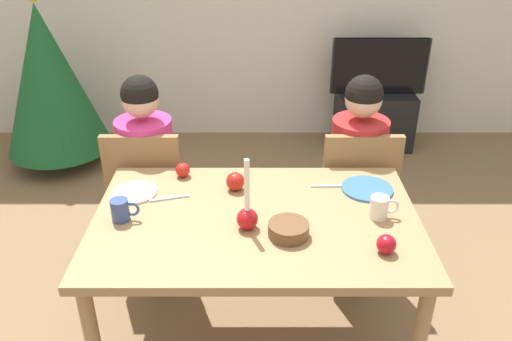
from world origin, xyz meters
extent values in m
cube|color=#99754C|center=(0.00, 0.00, 0.73)|extent=(1.40, 0.90, 0.04)
cylinder|color=#99754C|center=(-0.64, 0.39, 0.35)|extent=(0.06, 0.06, 0.71)
cylinder|color=#99754C|center=(0.64, 0.39, 0.35)|extent=(0.06, 0.06, 0.71)
cube|color=olive|center=(-0.59, 0.69, 0.43)|extent=(0.40, 0.40, 0.04)
cube|color=olive|center=(-0.59, 0.51, 0.68)|extent=(0.40, 0.04, 0.45)
cylinder|color=olive|center=(-0.42, 0.86, 0.21)|extent=(0.04, 0.04, 0.41)
cylinder|color=olive|center=(-0.76, 0.86, 0.21)|extent=(0.04, 0.04, 0.41)
cylinder|color=olive|center=(-0.42, 0.52, 0.21)|extent=(0.04, 0.04, 0.41)
cylinder|color=olive|center=(-0.76, 0.52, 0.21)|extent=(0.04, 0.04, 0.41)
cube|color=olive|center=(0.55, 0.69, 0.43)|extent=(0.40, 0.40, 0.04)
cube|color=olive|center=(0.55, 0.51, 0.68)|extent=(0.40, 0.04, 0.45)
cylinder|color=olive|center=(0.72, 0.86, 0.21)|extent=(0.04, 0.04, 0.41)
cylinder|color=olive|center=(0.38, 0.86, 0.21)|extent=(0.04, 0.04, 0.41)
cylinder|color=olive|center=(0.72, 0.52, 0.21)|extent=(0.04, 0.04, 0.41)
cylinder|color=olive|center=(0.38, 0.52, 0.21)|extent=(0.04, 0.04, 0.41)
cube|color=#33384C|center=(-0.59, 0.64, 0.23)|extent=(0.28, 0.28, 0.45)
cylinder|color=#D1337A|center=(-0.59, 0.64, 0.69)|extent=(0.30, 0.30, 0.48)
sphere|color=tan|center=(-0.59, 0.64, 1.04)|extent=(0.19, 0.19, 0.19)
sphere|color=black|center=(-0.59, 0.64, 1.07)|extent=(0.19, 0.19, 0.19)
cube|color=#33384C|center=(0.55, 0.64, 0.23)|extent=(0.28, 0.28, 0.45)
cylinder|color=#AD2323|center=(0.55, 0.64, 0.69)|extent=(0.30, 0.30, 0.48)
sphere|color=tan|center=(0.55, 0.64, 1.04)|extent=(0.19, 0.19, 0.19)
sphere|color=black|center=(0.55, 0.64, 1.07)|extent=(0.19, 0.19, 0.19)
cube|color=black|center=(1.02, 2.30, 0.24)|extent=(0.64, 0.40, 0.48)
cube|color=black|center=(1.02, 2.30, 0.71)|extent=(0.79, 0.04, 0.46)
cube|color=black|center=(1.02, 2.30, 0.71)|extent=(0.76, 0.05, 0.46)
cylinder|color=brown|center=(-1.59, 1.96, 0.07)|extent=(0.08, 0.08, 0.14)
cone|color=#195628|center=(-1.59, 1.96, 0.71)|extent=(0.80, 0.80, 1.14)
sphere|color=red|center=(-0.04, -0.08, 0.80)|extent=(0.09, 0.09, 0.09)
cylinder|color=#EFE5C6|center=(-0.04, -0.08, 0.95)|extent=(0.02, 0.02, 0.23)
cylinder|color=white|center=(-0.56, 0.20, 0.76)|extent=(0.21, 0.21, 0.01)
cylinder|color=teal|center=(0.52, 0.23, 0.76)|extent=(0.24, 0.24, 0.01)
cylinder|color=#33477F|center=(-0.57, -0.02, 0.80)|extent=(0.08, 0.08, 0.10)
torus|color=#33477F|center=(-0.52, -0.02, 0.80)|extent=(0.07, 0.01, 0.07)
cylinder|color=silver|center=(0.52, 0.00, 0.80)|extent=(0.08, 0.08, 0.10)
torus|color=silver|center=(0.57, 0.00, 0.80)|extent=(0.07, 0.01, 0.07)
cube|color=silver|center=(-0.39, 0.15, 0.75)|extent=(0.18, 0.06, 0.01)
cube|color=silver|center=(0.35, 0.26, 0.75)|extent=(0.18, 0.02, 0.01)
cylinder|color=brown|center=(0.13, -0.13, 0.78)|extent=(0.17, 0.17, 0.06)
sphere|color=#AD101C|center=(0.50, -0.24, 0.79)|extent=(0.08, 0.08, 0.08)
sphere|color=#B01E14|center=(-0.10, 0.24, 0.79)|extent=(0.09, 0.09, 0.09)
sphere|color=red|center=(-0.36, 0.36, 0.79)|extent=(0.07, 0.07, 0.07)
camera|label=1|loc=(0.00, -1.86, 1.99)|focal=36.45mm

